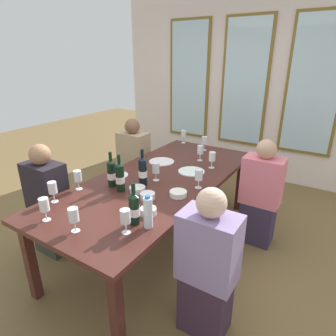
{
  "coord_description": "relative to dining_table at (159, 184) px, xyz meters",
  "views": [
    {
      "loc": [
        1.42,
        -2.08,
        1.84
      ],
      "look_at": [
        0.0,
        0.16,
        0.79
      ],
      "focal_mm": 30.55,
      "sensor_mm": 36.0,
      "label": 1
    }
  ],
  "objects": [
    {
      "name": "ground_plane",
      "position": [
        0.0,
        0.0,
        -0.68
      ],
      "size": [
        12.0,
        12.0,
        0.0
      ],
      "primitive_type": "plane",
      "color": "brown"
    },
    {
      "name": "back_wall_with_windows",
      "position": [
        0.0,
        2.36,
        0.77
      ],
      "size": [
        4.28,
        0.1,
        2.9
      ],
      "color": "silver",
      "rests_on": "ground"
    },
    {
      "name": "dining_table",
      "position": [
        0.0,
        0.0,
        0.0
      ],
      "size": [
        1.08,
        2.46,
        0.74
      ],
      "color": "#47211B",
      "rests_on": "ground"
    },
    {
      "name": "white_plate_0",
      "position": [
        0.19,
        0.31,
        0.07
      ],
      "size": [
        0.27,
        0.27,
        0.01
      ],
      "primitive_type": "cylinder",
      "color": "white",
      "rests_on": "dining_table"
    },
    {
      "name": "white_plate_1",
      "position": [
        -0.22,
        0.38,
        0.07
      ],
      "size": [
        0.28,
        0.28,
        0.01
      ],
      "primitive_type": "cylinder",
      "color": "white",
      "rests_on": "dining_table"
    },
    {
      "name": "white_plate_2",
      "position": [
        -0.37,
        -0.17,
        0.07
      ],
      "size": [
        0.2,
        0.2,
        0.01
      ],
      "primitive_type": "cylinder",
      "color": "white",
      "rests_on": "dining_table"
    },
    {
      "name": "wine_bottle_0",
      "position": [
        -0.25,
        -0.38,
        0.19
      ],
      "size": [
        0.08,
        0.08,
        0.32
      ],
      "color": "black",
      "rests_on": "dining_table"
    },
    {
      "name": "wine_bottle_1",
      "position": [
        -0.13,
        -0.41,
        0.19
      ],
      "size": [
        0.08,
        0.08,
        0.33
      ],
      "color": "black",
      "rests_on": "dining_table"
    },
    {
      "name": "wine_bottle_2",
      "position": [
        -0.04,
        -0.2,
        0.2
      ],
      "size": [
        0.08,
        0.08,
        0.34
      ],
      "color": "black",
      "rests_on": "dining_table"
    },
    {
      "name": "wine_bottle_3",
      "position": [
        0.3,
        -0.75,
        0.18
      ],
      "size": [
        0.08,
        0.08,
        0.31
      ],
      "color": "black",
      "rests_on": "dining_table"
    },
    {
      "name": "tasting_bowl_0",
      "position": [
        0.35,
        -0.22,
        0.08
      ],
      "size": [
        0.15,
        0.15,
        0.04
      ],
      "primitive_type": "cylinder",
      "color": "white",
      "rests_on": "dining_table"
    },
    {
      "name": "tasting_bowl_1",
      "position": [
        0.16,
        -0.4,
        0.09
      ],
      "size": [
        0.12,
        0.12,
        0.05
      ],
      "primitive_type": "cylinder",
      "color": "white",
      "rests_on": "dining_table"
    },
    {
      "name": "tasting_bowl_2",
      "position": [
        0.31,
        -0.6,
        0.09
      ],
      "size": [
        0.12,
        0.12,
        0.05
      ],
      "primitive_type": "cylinder",
      "color": "silver",
      "rests_on": "dining_table"
    },
    {
      "name": "tasting_bowl_3",
      "position": [
        0.01,
        -0.34,
        0.08
      ],
      "size": [
        0.14,
        0.14,
        0.04
      ],
      "primitive_type": "cylinder",
      "color": "silver",
      "rests_on": "dining_table"
    },
    {
      "name": "water_bottle",
      "position": [
        0.41,
        -0.73,
        0.18
      ],
      "size": [
        0.06,
        0.06,
        0.24
      ],
      "color": "white",
      "rests_on": "dining_table"
    },
    {
      "name": "wine_glass_0",
      "position": [
        0.11,
        0.66,
        0.18
      ],
      "size": [
        0.07,
        0.07,
        0.17
      ],
      "color": "white",
      "rests_on": "dining_table"
    },
    {
      "name": "wine_glass_1",
      "position": [
        0.32,
        0.52,
        0.18
      ],
      "size": [
        0.07,
        0.07,
        0.17
      ],
      "color": "white",
      "rests_on": "dining_table"
    },
    {
      "name": "wine_glass_2",
      "position": [
        0.01,
        -0.06,
        0.18
      ],
      "size": [
        0.07,
        0.07,
        0.17
      ],
      "color": "white",
      "rests_on": "dining_table"
    },
    {
      "name": "wine_glass_3",
      "position": [
        -0.44,
        -0.85,
        0.18
      ],
      "size": [
        0.07,
        0.07,
        0.17
      ],
      "color": "white",
      "rests_on": "dining_table"
    },
    {
      "name": "wine_glass_4",
      "position": [
        -0.01,
        1.02,
        0.18
      ],
      "size": [
        0.07,
        0.07,
        0.17
      ],
      "color": "white",
      "rests_on": "dining_table"
    },
    {
      "name": "wine_glass_5",
      "position": [
        -0.39,
        1.16,
        0.18
      ],
      "size": [
        0.07,
        0.07,
        0.17
      ],
      "color": "white",
      "rests_on": "dining_table"
    },
    {
      "name": "wine_glass_6",
      "position": [
        0.33,
        -0.87,
        0.18
      ],
      "size": [
        0.07,
        0.07,
        0.17
      ],
      "color": "white",
      "rests_on": "dining_table"
    },
    {
      "name": "wine_glass_7",
      "position": [
        -0.26,
        -1.06,
        0.18
      ],
      "size": [
        0.07,
        0.07,
        0.17
      ],
      "color": "white",
      "rests_on": "dining_table"
    },
    {
      "name": "wine_glass_8",
      "position": [
        -0.46,
        -0.58,
        0.18
      ],
      "size": [
        0.07,
        0.07,
        0.17
      ],
      "color": "white",
      "rests_on": "dining_table"
    },
    {
      "name": "wine_glass_9",
      "position": [
        0.42,
        0.01,
        0.18
      ],
      "size": [
        0.07,
        0.07,
        0.17
      ],
      "color": "white",
      "rests_on": "dining_table"
    },
    {
      "name": "wine_glass_10",
      "position": [
        0.03,
        -1.04,
        0.18
      ],
      "size": [
        0.07,
        0.07,
        0.17
      ],
      "color": "white",
      "rests_on": "dining_table"
    },
    {
      "name": "seated_person_0",
      "position": [
        -0.83,
        0.64,
        -0.15
      ],
      "size": [
        0.38,
        0.24,
        1.11
      ],
      "color": "#373143",
      "rests_on": "ground"
    },
    {
      "name": "seated_person_1",
      "position": [
        0.83,
        0.58,
        -0.15
      ],
      "size": [
        0.38,
        0.24,
        1.11
      ],
      "color": "#342A42",
      "rests_on": "ground"
    },
    {
      "name": "seated_person_2",
      "position": [
        -0.83,
        -0.66,
        -0.15
      ],
      "size": [
        0.38,
        0.24,
        1.11
      ],
      "color": "#34392D",
      "rests_on": "ground"
    },
    {
      "name": "seated_person_3",
      "position": [
        0.83,
        -0.66,
        -0.15
      ],
      "size": [
        0.38,
        0.24,
        1.11
      ],
      "color": "#372436",
      "rests_on": "ground"
    }
  ]
}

